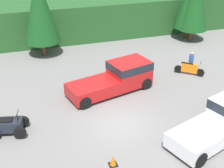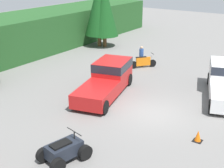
{
  "view_description": "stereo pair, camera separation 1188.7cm",
  "coord_description": "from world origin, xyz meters",
  "px_view_note": "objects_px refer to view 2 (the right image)",
  "views": [
    {
      "loc": [
        -4.92,
        -13.76,
        10.41
      ],
      "look_at": [
        0.39,
        3.09,
        0.95
      ],
      "focal_mm": 50.0,
      "sensor_mm": 36.0,
      "label": 1
    },
    {
      "loc": [
        -14.21,
        -6.85,
        7.73
      ],
      "look_at": [
        0.39,
        3.09,
        0.95
      ],
      "focal_mm": 50.0,
      "sensor_mm": 36.0,
      "label": 2
    }
  ],
  "objects_px": {
    "traffic_cone": "(198,136)",
    "rider_person": "(141,55)",
    "quad_atv": "(64,151)",
    "dirt_bike": "(143,62)",
    "pickup_truck_red": "(108,78)"
  },
  "relations": [
    {
      "from": "traffic_cone",
      "to": "rider_person",
      "type": "bearing_deg",
      "value": 42.34
    },
    {
      "from": "traffic_cone",
      "to": "quad_atv",
      "type": "bearing_deg",
      "value": 138.64
    },
    {
      "from": "rider_person",
      "to": "dirt_bike",
      "type": "bearing_deg",
      "value": -103.51
    },
    {
      "from": "quad_atv",
      "to": "rider_person",
      "type": "height_order",
      "value": "rider_person"
    },
    {
      "from": "quad_atv",
      "to": "traffic_cone",
      "type": "distance_m",
      "value": 6.2
    },
    {
      "from": "quad_atv",
      "to": "dirt_bike",
      "type": "bearing_deg",
      "value": 27.11
    },
    {
      "from": "rider_person",
      "to": "traffic_cone",
      "type": "bearing_deg",
      "value": -111.87
    },
    {
      "from": "dirt_bike",
      "to": "traffic_cone",
      "type": "height_order",
      "value": "dirt_bike"
    },
    {
      "from": "quad_atv",
      "to": "traffic_cone",
      "type": "bearing_deg",
      "value": -29.04
    },
    {
      "from": "dirt_bike",
      "to": "rider_person",
      "type": "distance_m",
      "value": 0.63
    },
    {
      "from": "dirt_bike",
      "to": "traffic_cone",
      "type": "bearing_deg",
      "value": -98.28
    },
    {
      "from": "pickup_truck_red",
      "to": "traffic_cone",
      "type": "distance_m",
      "value": 7.4
    },
    {
      "from": "traffic_cone",
      "to": "dirt_bike",
      "type": "bearing_deg",
      "value": 42.0
    },
    {
      "from": "traffic_cone",
      "to": "pickup_truck_red",
      "type": "bearing_deg",
      "value": 69.78
    },
    {
      "from": "pickup_truck_red",
      "to": "rider_person",
      "type": "xyz_separation_m",
      "value": [
        6.1,
        0.96,
        -0.09
      ]
    }
  ]
}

